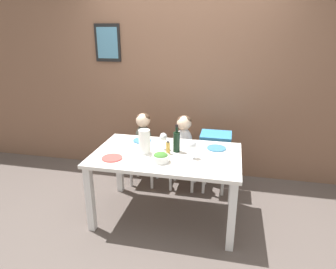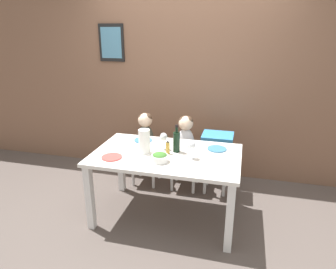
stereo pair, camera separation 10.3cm
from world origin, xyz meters
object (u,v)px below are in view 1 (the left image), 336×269
Objects in this scene: person_child_center at (184,133)px; wine_glass_far at (163,137)px; dinner_plate_front_left at (112,158)px; person_child_left at (143,130)px; wine_bottle at (177,141)px; wine_glass_near at (192,145)px; dinner_plate_back_left at (142,140)px; chair_far_left at (144,156)px; salad_bowl_large at (161,157)px; chair_right_highchair at (215,147)px; chair_far_center at (183,159)px; paper_towel_roll at (144,142)px; dinner_plate_back_right at (216,148)px.

wine_glass_far is (-0.12, -0.56, 0.14)m from person_child_center.
person_child_left is at bearing 87.23° from dinner_plate_front_left.
wine_glass_near is (0.18, -0.13, 0.02)m from wine_bottle.
wine_bottle is at bearing -26.33° from dinner_plate_back_left.
person_child_left is (0.00, 0.00, 0.35)m from chair_far_left.
person_child_center reaches higher than salad_bowl_large.
chair_right_highchair is at bearing 43.74° from dinner_plate_front_left.
person_child_center is (0.00, 0.00, 0.35)m from chair_far_center.
paper_towel_roll is at bearing -72.02° from chair_far_left.
person_child_center is 0.88m from salad_bowl_large.
person_child_left reaches higher than chair_far_center.
chair_right_highchair is (0.39, 0.00, 0.20)m from chair_far_center.
person_child_left reaches higher than dinner_plate_front_left.
chair_far_center is at bearing -0.20° from person_child_left.
wine_bottle is 1.44× the size of dinner_plate_front_left.
wine_glass_near is (0.71, -0.72, 0.14)m from person_child_left.
salad_bowl_large is at bearing -95.03° from chair_far_center.
wine_glass_near is (0.71, -0.72, 0.49)m from chair_far_left.
person_child_center is at bearing 77.72° from wine_glass_far.
dinner_plate_back_right reaches higher than chair_far_center.
wine_glass_near is at bearing -45.32° from chair_far_left.
chair_far_center is 0.44m from chair_right_highchair.
paper_towel_roll is 0.36m from dinner_plate_front_left.
paper_towel_roll is 0.22m from wine_glass_far.
person_child_left is at bearing 180.00° from person_child_center.
paper_towel_roll is at bearing -72.06° from person_child_left.
person_child_left is at bearing 155.09° from dinner_plate_back_right.
chair_far_left is at bearing -90.00° from person_child_left.
paper_towel_roll reaches higher than chair_far_left.
person_child_left is 3.07× the size of salad_bowl_large.
wine_glass_far is 0.57m from dinner_plate_back_right.
person_child_left is (-0.90, 0.00, 0.15)m from chair_right_highchair.
chair_right_highchair is at bearing -0.11° from person_child_left.
wine_glass_near is 0.90× the size of dinner_plate_front_left.
wine_glass_far is 0.57m from dinner_plate_front_left.
chair_far_left is at bearing 134.68° from wine_glass_near.
dinner_plate_front_left is at bearing -141.82° from wine_glass_far.
paper_towel_roll is at bearing -139.39° from wine_glass_far.
dinner_plate_front_left is (-0.43, -0.34, -0.12)m from wine_glass_far.
wine_glass_far is (0.39, -0.56, 0.49)m from chair_far_left.
chair_far_center is 0.75m from wine_glass_far.
person_child_center reaches higher than dinner_plate_back_left.
person_child_left is 1.03m from dinner_plate_back_right.
wine_glass_near is at bearing -35.43° from wine_bottle.
wine_glass_near is at bearing -74.52° from chair_far_center.
dinner_plate_back_left is at bearing 153.67° from wine_bottle.
salad_bowl_large is at bearing 3.66° from dinner_plate_front_left.
salad_bowl_large is 0.48m from dinner_plate_front_left.
person_child_left is at bearing 179.80° from chair_far_center.
chair_far_center is at bearing 42.63° from dinner_plate_back_left.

